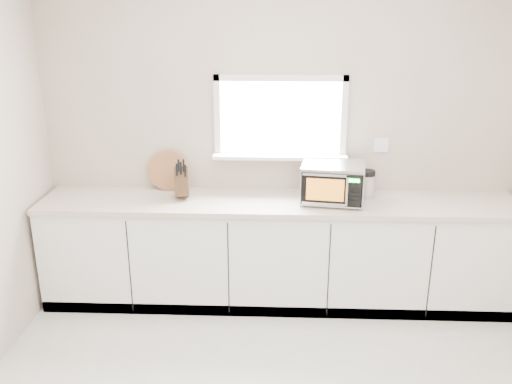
{
  "coord_description": "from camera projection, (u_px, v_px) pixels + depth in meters",
  "views": [
    {
      "loc": [
        -0.02,
        -2.48,
        2.43
      ],
      "look_at": [
        -0.19,
        1.55,
        1.04
      ],
      "focal_mm": 38.0,
      "sensor_mm": 36.0,
      "label": 1
    }
  ],
  "objects": [
    {
      "name": "cutting_board",
      "position": [
        168.0,
        170.0,
        4.65
      ],
      "size": [
        0.34,
        0.08,
        0.34
      ],
      "primitive_type": "cylinder",
      "rotation": [
        1.4,
        0.0,
        0.0
      ],
      "color": "#AF6C43",
      "rests_on": "countertop"
    },
    {
      "name": "coffee_grinder",
      "position": [
        367.0,
        184.0,
        4.47
      ],
      "size": [
        0.17,
        0.17,
        0.23
      ],
      "rotation": [
        0.0,
        0.0,
        -0.34
      ],
      "color": "#B4B6BC",
      "rests_on": "countertop"
    },
    {
      "name": "back_wall",
      "position": [
        280.0,
        139.0,
        4.57
      ],
      "size": [
        4.0,
        0.17,
        2.7
      ],
      "color": "beige",
      "rests_on": "ground"
    },
    {
      "name": "countertop",
      "position": [
        279.0,
        203.0,
        4.43
      ],
      "size": [
        3.92,
        0.64,
        0.04
      ],
      "primitive_type": "cube",
      "color": "beige",
      "rests_on": "cabinets"
    },
    {
      "name": "knife_block",
      "position": [
        182.0,
        181.0,
        4.45
      ],
      "size": [
        0.15,
        0.25,
        0.34
      ],
      "rotation": [
        0.0,
        0.0,
        0.15
      ],
      "color": "#4E361B",
      "rests_on": "countertop"
    },
    {
      "name": "cabinets",
      "position": [
        278.0,
        253.0,
        4.59
      ],
      "size": [
        3.92,
        0.6,
        0.88
      ],
      "primitive_type": "cube",
      "color": "white",
      "rests_on": "ground"
    },
    {
      "name": "microwave",
      "position": [
        333.0,
        182.0,
        4.35
      ],
      "size": [
        0.54,
        0.46,
        0.32
      ],
      "rotation": [
        0.0,
        0.0,
        -0.14
      ],
      "color": "black",
      "rests_on": "countertop"
    }
  ]
}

